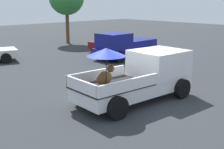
# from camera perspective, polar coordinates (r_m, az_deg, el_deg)

# --- Properties ---
(ground_plane) EXTENTS (80.00, 80.00, 0.00)m
(ground_plane) POSITION_cam_1_polar(r_m,az_deg,el_deg) (11.92, 4.28, -5.08)
(ground_plane) COLOR #2D3033
(pickup_truck_main) EXTENTS (5.15, 2.48, 2.28)m
(pickup_truck_main) POSITION_cam_1_polar(r_m,az_deg,el_deg) (11.91, 5.73, -0.19)
(pickup_truck_main) COLOR black
(pickup_truck_main) RESTS_ON ground
(pickup_truck_red) EXTENTS (4.84, 2.25, 1.80)m
(pickup_truck_red) POSITION_cam_1_polar(r_m,az_deg,el_deg) (20.69, 2.31, 5.58)
(pickup_truck_red) COLOR black
(pickup_truck_red) RESTS_ON ground
(parked_sedan_near) EXTENTS (4.62, 2.85, 1.33)m
(parked_sedan_near) POSITION_cam_1_polar(r_m,az_deg,el_deg) (24.37, -0.08, 6.54)
(parked_sedan_near) COLOR black
(parked_sedan_near) RESTS_ON ground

